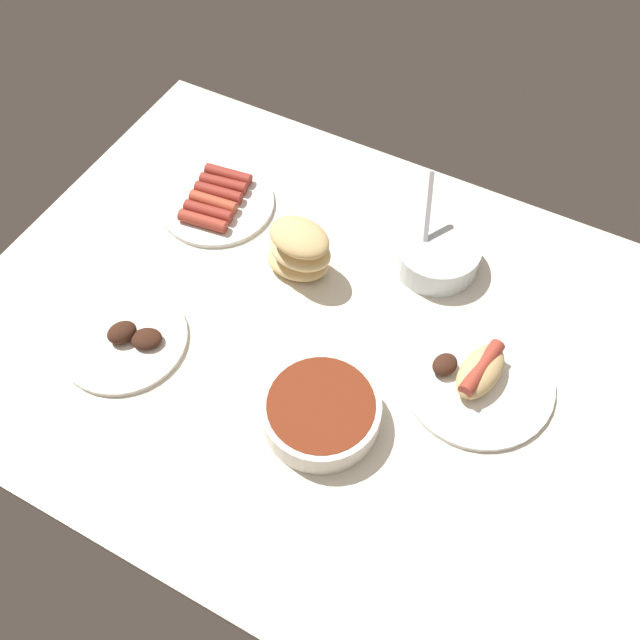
{
  "coord_description": "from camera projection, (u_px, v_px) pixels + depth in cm",
  "views": [
    {
      "loc": [
        -28.51,
        55.33,
        96.43
      ],
      "look_at": [
        1.23,
        -0.81,
        3.0
      ],
      "focal_mm": 38.7,
      "sensor_mm": 36.0,
      "label": 1
    }
  ],
  "objects": [
    {
      "name": "bowl_coleslaw",
      "position": [
        437.0,
        254.0,
        1.21
      ],
      "size": [
        15.05,
        15.05,
        15.36
      ],
      "color": "silver",
      "rests_on": "ground_plane"
    },
    {
      "name": "plate_sausages",
      "position": [
        217.0,
        201.0,
        1.31
      ],
      "size": [
        21.8,
        21.8,
        3.3
      ],
      "color": "white",
      "rests_on": "ground_plane"
    },
    {
      "name": "plate_hotdog_assembled",
      "position": [
        477.0,
        376.0,
        1.09
      ],
      "size": [
        24.42,
        24.42,
        5.61
      ],
      "color": "white",
      "rests_on": "ground_plane"
    },
    {
      "name": "ground_plane",
      "position": [
        324.0,
        341.0,
        1.16
      ],
      "size": [
        120.0,
        90.0,
        3.0
      ],
      "primitive_type": "cube",
      "color": "silver"
    },
    {
      "name": "bread_stack",
      "position": [
        299.0,
        250.0,
        1.18
      ],
      "size": [
        12.86,
        9.91,
        10.8
      ],
      "color": "#DBB77A",
      "rests_on": "ground_plane"
    },
    {
      "name": "bowl_chili",
      "position": [
        321.0,
        411.0,
        1.04
      ],
      "size": [
        18.15,
        18.15,
        5.17
      ],
      "color": "white",
      "rests_on": "ground_plane"
    },
    {
      "name": "plate_grilled_meat",
      "position": [
        125.0,
        338.0,
        1.14
      ],
      "size": [
        21.23,
        21.23,
        3.84
      ],
      "color": "white",
      "rests_on": "ground_plane"
    }
  ]
}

